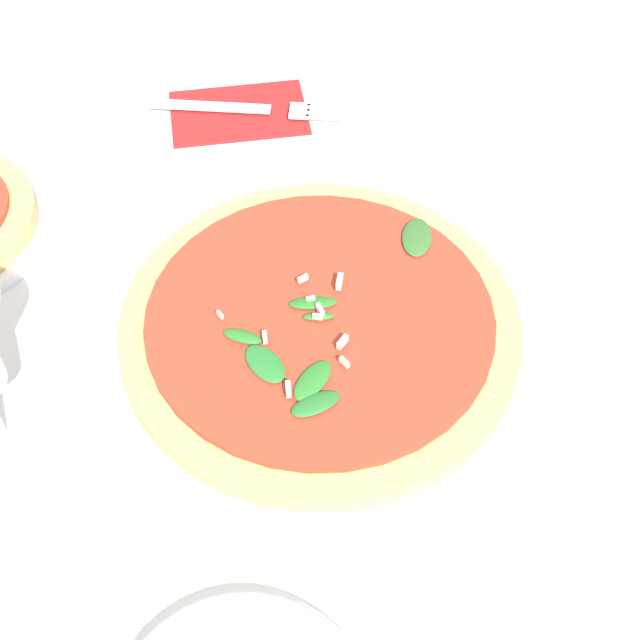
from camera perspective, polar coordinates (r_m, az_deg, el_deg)
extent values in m
plane|color=silver|center=(0.73, -1.78, -3.85)|extent=(6.00, 6.00, 0.00)
cylinder|color=white|center=(0.74, 0.00, -1.17)|extent=(0.35, 0.35, 0.01)
cylinder|color=tan|center=(0.73, 0.00, -0.45)|extent=(0.33, 0.33, 0.02)
cylinder|color=#B73823|center=(0.72, 0.00, 0.15)|extent=(0.28, 0.28, 0.01)
ellipsoid|color=#2D6827|center=(0.72, -0.09, 0.23)|extent=(0.03, 0.01, 0.01)
ellipsoid|color=#26662B|center=(0.67, -0.28, -5.39)|extent=(0.04, 0.03, 0.01)
ellipsoid|color=#286A24|center=(0.73, -0.45, 1.11)|extent=(0.04, 0.02, 0.01)
ellipsoid|color=#2A6F25|center=(0.71, -4.99, -1.05)|extent=(0.03, 0.03, 0.01)
ellipsoid|color=#2A7227|center=(0.68, -0.48, -3.88)|extent=(0.04, 0.05, 0.01)
ellipsoid|color=#34652C|center=(0.78, 6.22, 5.29)|extent=(0.04, 0.05, 0.01)
ellipsoid|color=#26712C|center=(0.69, -3.54, -2.80)|extent=(0.04, 0.05, 0.01)
cube|color=#EFE5C6|center=(0.71, -0.15, 0.21)|extent=(0.01, 0.01, 0.00)
cube|color=#EFE5C6|center=(0.71, 0.00, 0.65)|extent=(0.01, 0.01, 0.01)
cube|color=#EFE5C6|center=(0.67, -2.04, -4.45)|extent=(0.00, 0.01, 0.01)
cube|color=#EFE5C6|center=(0.69, 1.49, -1.56)|extent=(0.01, 0.01, 0.01)
cube|color=#EFE5C6|center=(0.72, -6.42, 0.34)|extent=(0.01, 0.01, 0.00)
cube|color=#EFE5C6|center=(0.72, -0.61, 1.39)|extent=(0.01, 0.00, 0.00)
cube|color=#EFE5C6|center=(0.73, 1.26, 2.48)|extent=(0.01, 0.01, 0.01)
cube|color=#EFE5C6|center=(0.70, -3.55, -1.10)|extent=(0.00, 0.01, 0.01)
cube|color=#EFE5C6|center=(0.74, -1.11, 2.66)|extent=(0.01, 0.01, 0.01)
cube|color=#EFE5C6|center=(0.68, 1.57, -2.72)|extent=(0.01, 0.01, 0.01)
cylinder|color=white|center=(0.74, -19.58, -6.92)|extent=(0.07, 0.07, 0.00)
cube|color=#B21E1E|center=(0.97, -5.23, 13.13)|extent=(0.14, 0.10, 0.01)
cube|color=silver|center=(0.97, -7.08, 13.41)|extent=(0.13, 0.04, 0.00)
cube|color=silver|center=(0.96, -1.32, 13.23)|extent=(0.03, 0.03, 0.00)
cube|color=silver|center=(0.95, 0.32, 12.82)|extent=(0.04, 0.01, 0.00)
cube|color=silver|center=(0.96, 0.37, 13.15)|extent=(0.04, 0.01, 0.00)
cube|color=silver|center=(0.96, 0.41, 13.48)|extent=(0.04, 0.01, 0.00)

